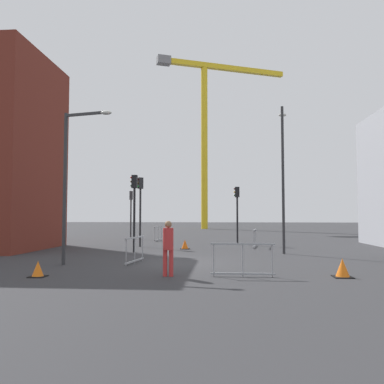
{
  "coord_description": "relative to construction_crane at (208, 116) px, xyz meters",
  "views": [
    {
      "loc": [
        1.87,
        -16.24,
        2.01
      ],
      "look_at": [
        0.0,
        6.46,
        3.32
      ],
      "focal_mm": 36.28,
      "sensor_mm": 36.0,
      "label": 1
    }
  ],
  "objects": [
    {
      "name": "traffic_cone_on_verge",
      "position": [
        -0.04,
        -31.1,
        -15.48
      ],
      "size": [
        0.54,
        0.54,
        0.54
      ],
      "color": "black",
      "rests_on": "ground"
    },
    {
      "name": "construction_crane",
      "position": [
        0.0,
        0.0,
        0.0
      ],
      "size": [
        18.02,
        8.04,
        23.48
      ],
      "color": "yellow",
      "rests_on": "ground"
    },
    {
      "name": "pedestrian_walking",
      "position": [
        0.4,
        -40.94,
        -14.68
      ],
      "size": [
        0.34,
        0.34,
        1.79
      ],
      "color": "red",
      "rests_on": "ground"
    },
    {
      "name": "ground",
      "position": [
        0.34,
        -37.27,
        -15.73
      ],
      "size": [
        160.0,
        160.0,
        0.0
      ],
      "primitive_type": "plane",
      "color": "#333335"
    },
    {
      "name": "streetlamp_short",
      "position": [
        -3.84,
        -38.56,
        -12.01
      ],
      "size": [
        2.07,
        0.58,
        6.1
      ],
      "color": "#2D2D30",
      "rests_on": "ground"
    },
    {
      "name": "traffic_light_median",
      "position": [
        -2.98,
        -29.74,
        -12.86
      ],
      "size": [
        0.37,
        0.36,
        4.3
      ],
      "color": "#232326",
      "rests_on": "ground"
    },
    {
      "name": "safety_barrier_front",
      "position": [
        2.81,
        -40.85,
        -15.17
      ],
      "size": [
        2.08,
        0.07,
        1.08
      ],
      "color": "gray",
      "rests_on": "ground"
    },
    {
      "name": "traffic_light_island",
      "position": [
        3.1,
        -27.34,
        -13.14
      ],
      "size": [
        0.38,
        0.26,
        3.85
      ],
      "color": "black",
      "rests_on": "ground"
    },
    {
      "name": "traffic_cone_striped",
      "position": [
        -3.75,
        -41.4,
        -15.5
      ],
      "size": [
        0.5,
        0.5,
        0.51
      ],
      "color": "black",
      "rests_on": "ground"
    },
    {
      "name": "traffic_light_verge",
      "position": [
        -5.37,
        -22.32,
        -13.1
      ],
      "size": [
        0.33,
        0.39,
        3.9
      ],
      "color": "#2D2D30",
      "rests_on": "ground"
    },
    {
      "name": "traffic_cone_by_barrier",
      "position": [
        5.98,
        -40.67,
        -15.45
      ],
      "size": [
        0.59,
        0.59,
        0.6
      ],
      "color": "black",
      "rests_on": "ground"
    },
    {
      "name": "safety_barrier_left_run",
      "position": [
        4.06,
        -29.63,
        -15.17
      ],
      "size": [
        0.39,
        2.2,
        1.08
      ],
      "color": "gray",
      "rests_on": "ground"
    },
    {
      "name": "traffic_light_corner",
      "position": [
        -2.53,
        -33.27,
        -12.99
      ],
      "size": [
        0.37,
        0.25,
        4.09
      ],
      "color": "black",
      "rests_on": "ground"
    },
    {
      "name": "safety_barrier_mid_span",
      "position": [
        -2.71,
        -24.61,
        -15.17
      ],
      "size": [
        0.29,
        1.85,
        1.08
      ],
      "color": "gray",
      "rests_on": "ground"
    },
    {
      "name": "streetlamp_tall",
      "position": [
        5.27,
        -33.21,
        -11.32
      ],
      "size": [
        0.5,
        1.48,
        7.59
      ],
      "color": "#2D2D30",
      "rests_on": "ground"
    },
    {
      "name": "safety_barrier_right_run",
      "position": [
        -1.45,
        -37.72,
        -15.17
      ],
      "size": [
        0.34,
        2.05,
        1.08
      ],
      "color": "gray",
      "rests_on": "ground"
    }
  ]
}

